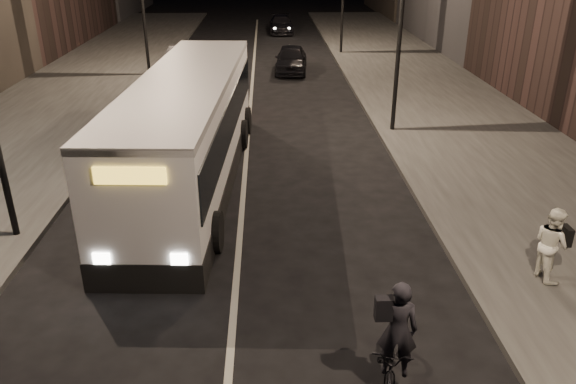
{
  "coord_description": "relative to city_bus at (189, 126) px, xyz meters",
  "views": [
    {
      "loc": [
        0.74,
        -8.65,
        6.96
      ],
      "look_at": [
        1.21,
        3.32,
        1.5
      ],
      "focal_mm": 35.0,
      "sensor_mm": 36.0,
      "label": 1
    }
  ],
  "objects": [
    {
      "name": "ground",
      "position": [
        1.6,
        -7.59,
        -1.79
      ],
      "size": [
        180.0,
        180.0,
        0.0
      ],
      "primitive_type": "plane",
      "color": "black",
      "rests_on": "ground"
    },
    {
      "name": "sidewalk_right",
      "position": [
        10.1,
        6.41,
        -1.71
      ],
      "size": [
        7.0,
        70.0,
        0.16
      ],
      "primitive_type": "cube",
      "color": "#31312F",
      "rests_on": "ground"
    },
    {
      "name": "sidewalk_left",
      "position": [
        -6.9,
        6.41,
        -1.71
      ],
      "size": [
        7.0,
        70.0,
        0.16
      ],
      "primitive_type": "cube",
      "color": "#31312F",
      "rests_on": "ground"
    },
    {
      "name": "city_bus",
      "position": [
        0.0,
        0.0,
        0.0
      ],
      "size": [
        3.4,
        12.35,
        3.29
      ],
      "rotation": [
        0.0,
        0.0,
        -0.06
      ],
      "color": "white",
      "rests_on": "ground"
    },
    {
      "name": "cyclist_on_bicycle",
      "position": [
        4.38,
        -8.93,
        -1.08
      ],
      "size": [
        1.04,
        1.95,
        2.14
      ],
      "rotation": [
        0.0,
        0.0,
        -0.22
      ],
      "color": "black",
      "rests_on": "ground"
    },
    {
      "name": "pedestrian_woman",
      "position": [
        8.38,
        -6.03,
        -0.8
      ],
      "size": [
        0.75,
        0.9,
        1.67
      ],
      "primitive_type": "imported",
      "rotation": [
        0.0,
        0.0,
        1.73
      ],
      "color": "white",
      "rests_on": "sidewalk_right"
    },
    {
      "name": "car_near",
      "position": [
        3.75,
        15.38,
        -1.07
      ],
      "size": [
        2.06,
        4.39,
        1.45
      ],
      "primitive_type": "imported",
      "rotation": [
        0.0,
        0.0,
        -0.08
      ],
      "color": "black",
      "rests_on": "ground"
    },
    {
      "name": "car_mid",
      "position": [
        -2.0,
        15.57,
        -1.01
      ],
      "size": [
        2.16,
        4.92,
        1.57
      ],
      "primitive_type": "imported",
      "rotation": [
        0.0,
        0.0,
        3.04
      ],
      "color": "#3A393C",
      "rests_on": "ground"
    },
    {
      "name": "car_far",
      "position": [
        3.59,
        29.56,
        -1.14
      ],
      "size": [
        1.89,
        4.52,
        1.3
      ],
      "primitive_type": "imported",
      "rotation": [
        0.0,
        0.0,
        0.01
      ],
      "color": "black",
      "rests_on": "ground"
    }
  ]
}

